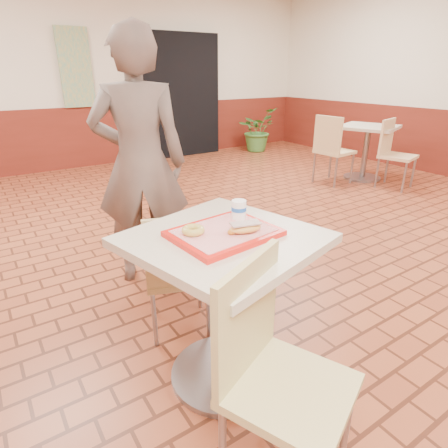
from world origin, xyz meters
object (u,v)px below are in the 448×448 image
ring_donut (193,230)px  long_john_donut (245,228)px  chair_main_front (273,366)px  potted_plant (257,130)px  chair_second_front (393,150)px  paper_cup (239,209)px  main_table (224,286)px  chair_main_back (178,268)px  chair_second_left (332,147)px  second_table (367,143)px  customer (140,164)px  serving_tray (224,233)px

ring_donut → long_john_donut: long_john_donut is taller
chair_main_front → long_john_donut: 0.60m
potted_plant → chair_second_front: bearing=-90.2°
ring_donut → paper_cup: 0.29m
main_table → chair_main_back: main_table is taller
long_john_donut → potted_plant: (3.96, 4.90, -0.47)m
main_table → ring_donut: bearing=161.7°
chair_second_front → potted_plant: chair_second_front is taller
chair_second_left → second_table: bearing=-103.3°
chair_main_back → customer: (0.12, 0.79, 0.47)m
customer → serving_tray: (-0.10, -1.25, -0.07)m
chair_second_front → chair_main_front: bearing=-165.7°
serving_tray → paper_cup: (0.15, 0.08, 0.06)m
chair_second_left → potted_plant: bearing=-18.4°
chair_second_left → chair_second_front: size_ratio=1.04×
serving_tray → chair_second_left: (3.40, 2.30, -0.32)m
main_table → potted_plant: potted_plant is taller
long_john_donut → potted_plant: long_john_donut is taller
chair_second_front → chair_main_back: bearing=-176.9°
potted_plant → ring_donut: bearing=-131.0°
long_john_donut → ring_donut: bearing=148.9°
paper_cup → second_table: (3.91, 2.12, -0.39)m
customer → paper_cup: 1.17m
chair_second_left → chair_second_front: bearing=-138.0°
ring_donut → paper_cup: size_ratio=1.13×
paper_cup → potted_plant: paper_cup is taller
main_table → potted_plant: bearing=50.2°
second_table → chair_second_left: (-0.66, 0.10, 0.01)m
second_table → chair_second_left: chair_second_left is taller
main_table → chair_second_left: chair_second_left is taller
main_table → chair_main_back: bearing=92.8°
ring_donut → chair_main_front: bearing=-87.9°
long_john_donut → customer: bearing=88.6°
chair_main_front → chair_second_front: chair_main_front is taller
chair_main_back → customer: bearing=-78.0°
paper_cup → chair_second_front: paper_cup is taller
main_table → customer: bearing=85.7°
main_table → serving_tray: size_ratio=1.81×
second_table → chair_second_front: chair_second_front is taller
long_john_donut → paper_cup: bearing=62.8°
serving_tray → chair_second_front: size_ratio=0.50×
chair_main_back → potted_plant: bearing=-112.4°
chair_second_front → ring_donut: bearing=-172.1°
serving_tray → ring_donut: ring_donut is taller
chair_main_back → long_john_donut: 0.70m
potted_plant → serving_tray: bearing=-129.8°
chair_second_front → potted_plant: size_ratio=1.09×
main_table → chair_main_front: bearing=-103.0°
chair_main_front → paper_cup: paper_cup is taller
chair_main_back → serving_tray: (0.02, -0.47, 0.40)m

